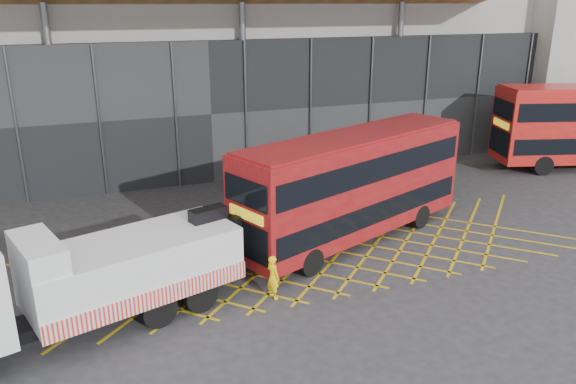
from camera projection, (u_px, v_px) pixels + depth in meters
name	position (u px, v px, depth m)	size (l,w,h in m)	color
ground_plane	(230.00, 269.00, 22.15)	(120.00, 120.00, 0.00)	#2C2C2E
road_markings	(323.00, 254.00, 23.45)	(24.76, 7.16, 0.01)	gold
construction_building	(182.00, 18.00, 36.21)	(55.00, 23.97, 18.00)	gray
east_building	(573.00, 1.00, 43.57)	(15.00, 12.00, 20.00)	gray
recovery_truck	(72.00, 279.00, 17.26)	(11.91, 5.82, 4.19)	black
bus_towed	(353.00, 183.00, 24.07)	(11.86, 6.93, 4.78)	maroon
worker	(273.00, 277.00, 19.81)	(0.59, 0.39, 1.63)	yellow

